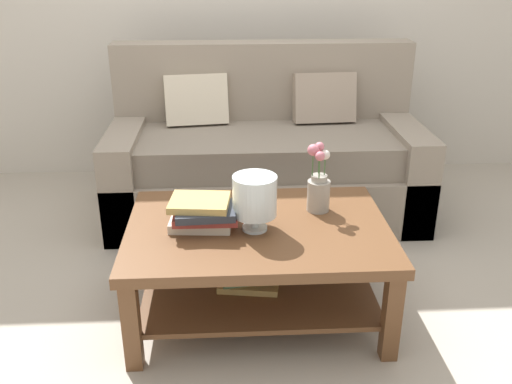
% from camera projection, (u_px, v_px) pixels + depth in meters
% --- Properties ---
extents(ground_plane, '(10.00, 10.00, 0.00)m').
position_uv_depth(ground_plane, '(249.00, 274.00, 3.03)').
color(ground_plane, '#ADA393').
extents(couch, '(1.96, 0.90, 1.06)m').
position_uv_depth(couch, '(265.00, 158.00, 3.66)').
color(couch, gray).
rests_on(couch, ground).
extents(coffee_table, '(1.18, 0.84, 0.46)m').
position_uv_depth(coffee_table, '(257.00, 250.00, 2.59)').
color(coffee_table, brown).
rests_on(coffee_table, ground).
extents(book_stack_main, '(0.31, 0.24, 0.14)m').
position_uv_depth(book_stack_main, '(203.00, 213.00, 2.49)').
color(book_stack_main, beige).
rests_on(book_stack_main, coffee_table).
extents(glass_hurricane_vase, '(0.20, 0.20, 0.25)m').
position_uv_depth(glass_hurricane_vase, '(255.00, 197.00, 2.44)').
color(glass_hurricane_vase, silver).
rests_on(glass_hurricane_vase, coffee_table).
extents(flower_pitcher, '(0.12, 0.11, 0.33)m').
position_uv_depth(flower_pitcher, '(318.00, 186.00, 2.64)').
color(flower_pitcher, '#9E998E').
rests_on(flower_pitcher, coffee_table).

